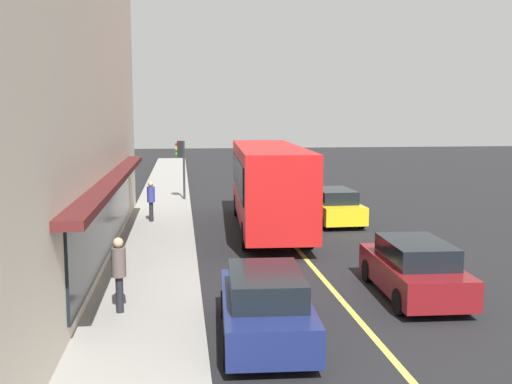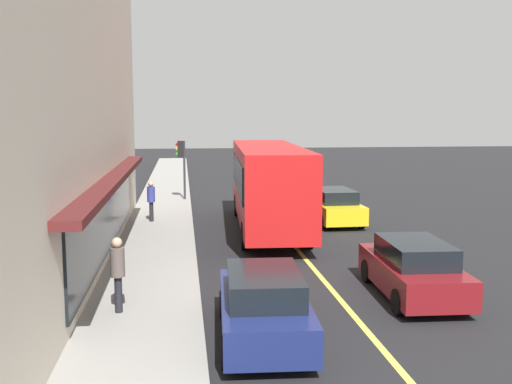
{
  "view_description": "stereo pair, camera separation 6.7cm",
  "coord_description": "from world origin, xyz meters",
  "px_view_note": "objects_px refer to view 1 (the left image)",
  "views": [
    {
      "loc": [
        -22.69,
        4.09,
        4.81
      ],
      "look_at": [
        1.17,
        1.02,
        1.6
      ],
      "focal_mm": 41.28,
      "sensor_mm": 36.0,
      "label": 1
    },
    {
      "loc": [
        -22.7,
        4.02,
        4.81
      ],
      "look_at": [
        1.17,
        1.02,
        1.6
      ],
      "focal_mm": 41.28,
      "sensor_mm": 36.0,
      "label": 2
    }
  ],
  "objects_px": {
    "bus": "(268,182)",
    "car_navy": "(265,306)",
    "pedestrian_near_storefront": "(119,267)",
    "car_maroon": "(414,269)",
    "car_yellow": "(333,206)",
    "pedestrian_at_corner": "(151,197)",
    "traffic_light": "(181,156)"
  },
  "relations": [
    {
      "from": "bus",
      "to": "pedestrian_at_corner",
      "type": "height_order",
      "value": "bus"
    },
    {
      "from": "pedestrian_at_corner",
      "to": "car_navy",
      "type": "bearing_deg",
      "value": -167.4
    },
    {
      "from": "car_yellow",
      "to": "pedestrian_at_corner",
      "type": "height_order",
      "value": "pedestrian_at_corner"
    },
    {
      "from": "bus",
      "to": "car_yellow",
      "type": "height_order",
      "value": "bus"
    },
    {
      "from": "pedestrian_near_storefront",
      "to": "pedestrian_at_corner",
      "type": "bearing_deg",
      "value": -0.82
    },
    {
      "from": "traffic_light",
      "to": "car_navy",
      "type": "height_order",
      "value": "traffic_light"
    },
    {
      "from": "car_navy",
      "to": "pedestrian_near_storefront",
      "type": "height_order",
      "value": "pedestrian_near_storefront"
    },
    {
      "from": "car_maroon",
      "to": "car_navy",
      "type": "distance_m",
      "value": 4.98
    },
    {
      "from": "car_maroon",
      "to": "car_navy",
      "type": "height_order",
      "value": "same"
    },
    {
      "from": "car_maroon",
      "to": "car_yellow",
      "type": "distance_m",
      "value": 10.63
    },
    {
      "from": "bus",
      "to": "pedestrian_near_storefront",
      "type": "bearing_deg",
      "value": 153.65
    },
    {
      "from": "bus",
      "to": "car_yellow",
      "type": "bearing_deg",
      "value": -69.59
    },
    {
      "from": "bus",
      "to": "car_maroon",
      "type": "bearing_deg",
      "value": -165.25
    },
    {
      "from": "car_navy",
      "to": "pedestrian_near_storefront",
      "type": "relative_size",
      "value": 2.44
    },
    {
      "from": "bus",
      "to": "car_yellow",
      "type": "xyz_separation_m",
      "value": [
        1.16,
        -3.11,
        -1.24
      ]
    },
    {
      "from": "car_yellow",
      "to": "pedestrian_at_corner",
      "type": "xyz_separation_m",
      "value": [
        0.56,
        7.99,
        0.47
      ]
    },
    {
      "from": "pedestrian_near_storefront",
      "to": "pedestrian_at_corner",
      "type": "relative_size",
      "value": 1.02
    },
    {
      "from": "pedestrian_at_corner",
      "to": "car_maroon",
      "type": "bearing_deg",
      "value": -146.57
    },
    {
      "from": "pedestrian_at_corner",
      "to": "car_yellow",
      "type": "bearing_deg",
      "value": -94.0
    },
    {
      "from": "traffic_light",
      "to": "car_yellow",
      "type": "bearing_deg",
      "value": -136.94
    },
    {
      "from": "traffic_light",
      "to": "car_yellow",
      "type": "height_order",
      "value": "traffic_light"
    },
    {
      "from": "car_navy",
      "to": "car_yellow",
      "type": "bearing_deg",
      "value": -20.7
    },
    {
      "from": "bus",
      "to": "car_navy",
      "type": "bearing_deg",
      "value": 171.26
    },
    {
      "from": "bus",
      "to": "car_navy",
      "type": "distance_m",
      "value": 12.13
    },
    {
      "from": "bus",
      "to": "car_maroon",
      "type": "distance_m",
      "value": 9.85
    },
    {
      "from": "traffic_light",
      "to": "car_maroon",
      "type": "bearing_deg",
      "value": -161.17
    },
    {
      "from": "car_yellow",
      "to": "car_navy",
      "type": "bearing_deg",
      "value": 159.3
    },
    {
      "from": "car_maroon",
      "to": "car_yellow",
      "type": "height_order",
      "value": "same"
    },
    {
      "from": "car_maroon",
      "to": "car_yellow",
      "type": "xyz_separation_m",
      "value": [
        10.61,
        -0.62,
        0.0
      ]
    },
    {
      "from": "bus",
      "to": "pedestrian_at_corner",
      "type": "relative_size",
      "value": 6.38
    },
    {
      "from": "car_maroon",
      "to": "pedestrian_near_storefront",
      "type": "distance_m",
      "value": 7.6
    },
    {
      "from": "traffic_light",
      "to": "car_navy",
      "type": "relative_size",
      "value": 0.73
    }
  ]
}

